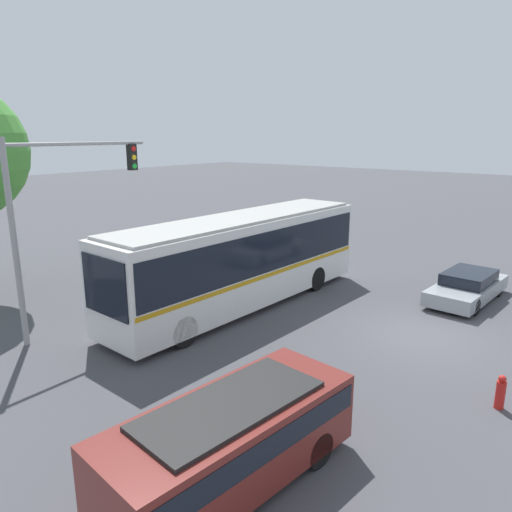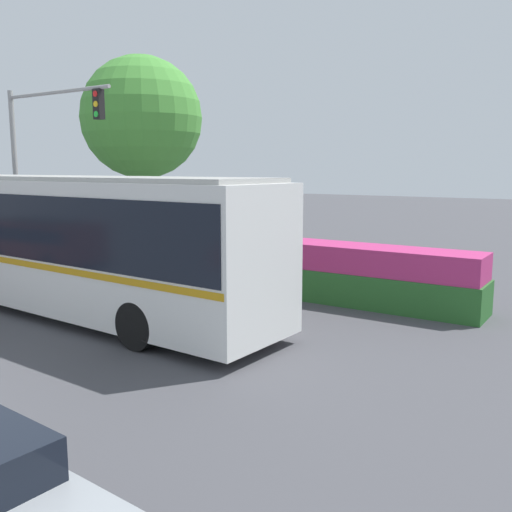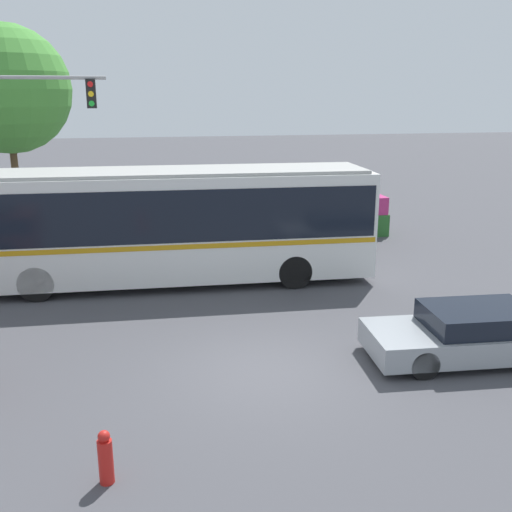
# 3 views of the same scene
# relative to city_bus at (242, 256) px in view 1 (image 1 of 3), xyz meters

# --- Properties ---
(ground_plane) EXTENTS (140.00, 140.00, 0.00)m
(ground_plane) POSITION_rel_city_bus_xyz_m (1.34, -6.32, -1.95)
(ground_plane) COLOR #444449
(city_bus) EXTENTS (11.74, 3.02, 3.44)m
(city_bus) POSITION_rel_city_bus_xyz_m (0.00, 0.00, 0.00)
(city_bus) COLOR silver
(city_bus) RESTS_ON ground
(sedan_foreground) EXTENTS (4.64, 2.09, 1.15)m
(sedan_foreground) POSITION_rel_city_bus_xyz_m (5.87, -6.60, -1.40)
(sedan_foreground) COLOR gray
(sedan_foreground) RESTS_ON ground
(suv_left_lane) EXTENTS (5.26, 2.48, 1.70)m
(suv_left_lane) POSITION_rel_city_bus_xyz_m (-7.61, -6.02, -0.96)
(suv_left_lane) COLOR maroon
(suv_left_lane) RESTS_ON ground
(traffic_light_pole) EXTENTS (5.05, 0.24, 6.29)m
(traffic_light_pole) POSITION_rel_city_bus_xyz_m (-5.53, 3.03, 2.25)
(traffic_light_pole) COLOR gray
(traffic_light_pole) RESTS_ON ground
(flowering_hedge) EXTENTS (6.34, 1.41, 1.58)m
(flowering_hedge) POSITION_rel_city_bus_xyz_m (5.58, 4.93, -1.18)
(flowering_hedge) COLOR #286028
(flowering_hedge) RESTS_ON ground
(fire_hydrant) EXTENTS (0.22, 0.22, 0.86)m
(fire_hydrant) POSITION_rel_city_bus_xyz_m (-1.74, -9.39, -1.54)
(fire_hydrant) COLOR red
(fire_hydrant) RESTS_ON ground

